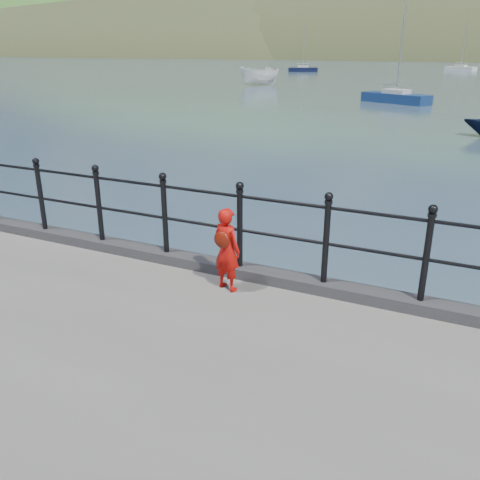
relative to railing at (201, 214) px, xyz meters
The scene contains 8 objects.
ground 1.83m from the railing, 90.00° to the left, with size 600.00×600.00×0.00m, color #2D4251.
kerb 0.75m from the railing, 140.53° to the right, with size 60.00×0.30×0.15m, color #28282B.
railing is the anchor object (origin of this frame).
child 0.81m from the railing, 35.68° to the right, with size 0.46×0.37×1.11m.
launch_white 51.90m from the railing, 112.26° to the left, with size 1.94×5.16×1.99m, color white.
sailboat_port 35.19m from the railing, 94.72° to the left, with size 5.43×3.74×7.68m.
sailboat_deep 96.76m from the railing, 91.02° to the left, with size 5.54×4.09×8.15m.
sailboat_left 84.49m from the railing, 107.64° to the left, with size 5.13×3.22×7.16m.
Camera 1 is at (3.36, -5.99, 3.99)m, focal length 38.00 mm.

